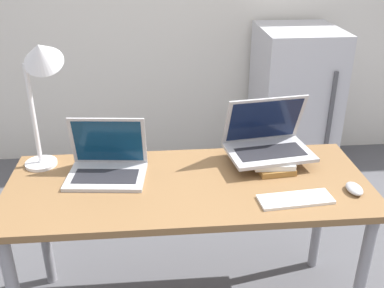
# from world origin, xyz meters

# --- Properties ---
(desk) EXTENTS (1.52, 0.62, 0.70)m
(desk) POSITION_xyz_m (0.00, 0.31, 0.62)
(desk) COLOR brown
(desk) RESTS_ON ground_plane
(laptop_left) EXTENTS (0.35, 0.27, 0.25)m
(laptop_left) POSITION_xyz_m (-0.34, 0.41, 0.75)
(laptop_left) COLOR #B2B2B7
(laptop_left) RESTS_ON desk
(book_stack) EXTENTS (0.18, 0.26, 0.05)m
(book_stack) POSITION_xyz_m (0.38, 0.43, 0.73)
(book_stack) COLOR olive
(book_stack) RESTS_ON desk
(laptop_on_books) EXTENTS (0.40, 0.30, 0.25)m
(laptop_on_books) POSITION_xyz_m (0.37, 0.48, 0.80)
(laptop_on_books) COLOR #B2B2B7
(laptop_on_books) RESTS_ON book_stack
(wireless_keyboard) EXTENTS (0.30, 0.13, 0.01)m
(wireless_keyboard) POSITION_xyz_m (0.41, 0.14, 0.71)
(wireless_keyboard) COLOR white
(wireless_keyboard) RESTS_ON desk
(mouse) EXTENTS (0.06, 0.10, 0.03)m
(mouse) POSITION_xyz_m (0.66, 0.18, 0.72)
(mouse) COLOR #B2B2B7
(mouse) RESTS_ON desk
(desk_lamp) EXTENTS (0.23, 0.20, 0.60)m
(desk_lamp) POSITION_xyz_m (-0.58, 0.49, 1.16)
(desk_lamp) COLOR white
(desk_lamp) RESTS_ON desk
(mini_fridge) EXTENTS (0.53, 0.61, 1.06)m
(mini_fridge) POSITION_xyz_m (0.86, 1.65, 0.53)
(mini_fridge) COLOR silver
(mini_fridge) RESTS_ON ground_plane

